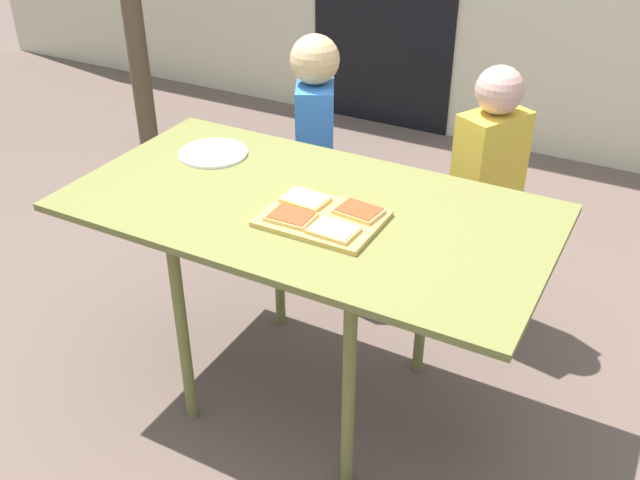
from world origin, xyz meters
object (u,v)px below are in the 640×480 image
pizza_slice_far_left (306,200)px  child_right (487,186)px  dining_table (308,223)px  cutting_board (322,219)px  pizza_slice_far_right (359,211)px  plate_white_left (213,153)px  child_left (315,145)px  pizza_slice_near_right (334,230)px  pizza_slice_near_left (291,217)px

pizza_slice_far_left → child_right: bearing=63.0°
dining_table → cutting_board: bearing=-37.5°
pizza_slice_far_right → plate_white_left: size_ratio=0.59×
plate_white_left → dining_table: bearing=-19.0°
child_left → pizza_slice_far_right: bearing=-52.7°
pizza_slice_far_left → dining_table: bearing=104.2°
cutting_board → pizza_slice_far_right: size_ratio=2.41×
pizza_slice_near_right → child_right: size_ratio=0.13×
pizza_slice_far_left → child_right: size_ratio=0.13×
child_left → dining_table: bearing=-63.1°
pizza_slice_far_right → pizza_slice_far_left: bearing=-176.4°
pizza_slice_far_right → child_right: size_ratio=0.13×
pizza_slice_far_right → cutting_board: bearing=-142.6°
cutting_board → pizza_slice_near_right: (0.07, -0.06, 0.01)m
pizza_slice_near_left → pizza_slice_far_left: (-0.01, 0.11, 0.00)m
dining_table → pizza_slice_near_left: size_ratio=11.04×
pizza_slice_near_left → child_right: 0.88m
dining_table → child_right: bearing=62.4°
pizza_slice_near_right → pizza_slice_far_right: same height
cutting_board → pizza_slice_far_left: size_ratio=2.45×
plate_white_left → child_left: child_left is taller
cutting_board → child_left: 0.84m
pizza_slice_far_right → dining_table: bearing=179.6°
plate_white_left → child_right: bearing=33.0°
pizza_slice_far_left → pizza_slice_far_right: same height
pizza_slice_far_right → child_left: 0.84m
pizza_slice_near_right → dining_table: bearing=140.1°
dining_table → cutting_board: size_ratio=4.34×
plate_white_left → child_right: size_ratio=0.23×
pizza_slice_near_right → child_right: 0.85m
child_right → plate_white_left: bearing=-147.0°
child_right → pizza_slice_near_right: bearing=-104.0°
dining_table → plate_white_left: 0.48m
pizza_slice_near_right → child_right: child_right is taller
child_left → child_right: child_left is taller
pizza_slice_far_right → pizza_slice_near_left: bearing=-142.1°
pizza_slice_near_right → pizza_slice_far_left: bearing=142.2°
cutting_board → pizza_slice_near_right: 0.09m
plate_white_left → child_left: size_ratio=0.22×
pizza_slice_far_right → child_right: 0.72m
child_right → pizza_slice_near_left: bearing=-113.1°
pizza_slice_near_right → plate_white_left: pizza_slice_near_right is taller
dining_table → child_left: child_left is taller
dining_table → pizza_slice_near_right: bearing=-39.9°
dining_table → pizza_slice_far_left: pizza_slice_far_left is taller
dining_table → pizza_slice_near_left: (0.01, -0.12, 0.09)m
pizza_slice_far_left → plate_white_left: bearing=159.8°
dining_table → pizza_slice_near_right: pizza_slice_near_right is taller
pizza_slice_near_right → pizza_slice_near_left: bearing=176.8°
dining_table → plate_white_left: (-0.45, 0.15, 0.07)m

